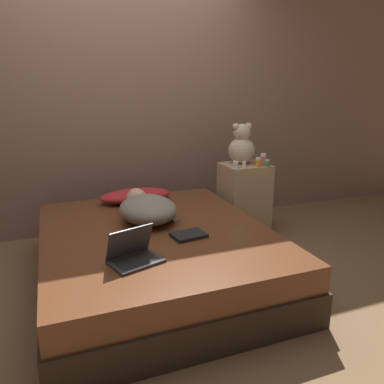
# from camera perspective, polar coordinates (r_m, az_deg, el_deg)

# --- Properties ---
(ground_plane) EXTENTS (12.00, 12.00, 0.00)m
(ground_plane) POSITION_cam_1_polar(r_m,az_deg,el_deg) (2.90, -5.38, -13.11)
(ground_plane) COLOR brown
(wall_back) EXTENTS (8.00, 0.06, 2.60)m
(wall_back) POSITION_cam_1_polar(r_m,az_deg,el_deg) (3.75, -11.18, 13.95)
(wall_back) COLOR #846656
(wall_back) RESTS_ON ground_plane
(bed) EXTENTS (1.60, 1.90, 0.40)m
(bed) POSITION_cam_1_polar(r_m,az_deg,el_deg) (2.81, -5.48, -9.53)
(bed) COLOR #2D2319
(bed) RESTS_ON ground_plane
(nightstand) EXTENTS (0.42, 0.38, 0.69)m
(nightstand) POSITION_cam_1_polar(r_m,az_deg,el_deg) (3.69, 7.92, -1.02)
(nightstand) COLOR tan
(nightstand) RESTS_ON ground_plane
(pillow) EXTENTS (0.64, 0.30, 0.12)m
(pillow) POSITION_cam_1_polar(r_m,az_deg,el_deg) (3.38, -8.60, -0.54)
(pillow) COLOR red
(pillow) RESTS_ON bed
(person_lying) EXTENTS (0.45, 0.70, 0.19)m
(person_lying) POSITION_cam_1_polar(r_m,az_deg,el_deg) (2.90, -6.86, -2.45)
(person_lying) COLOR gray
(person_lying) RESTS_ON bed
(laptop) EXTENTS (0.34, 0.29, 0.21)m
(laptop) POSITION_cam_1_polar(r_m,az_deg,el_deg) (2.25, -8.88, -9.30)
(laptop) COLOR #333338
(laptop) RESTS_ON bed
(teddy_bear) EXTENTS (0.25, 0.25, 0.39)m
(teddy_bear) POSITION_cam_1_polar(r_m,az_deg,el_deg) (3.61, 7.56, 6.94)
(teddy_bear) COLOR beige
(teddy_bear) RESTS_ON nightstand
(bottle_clear) EXTENTS (0.05, 0.05, 0.06)m
(bottle_clear) POSITION_cam_1_polar(r_m,az_deg,el_deg) (3.43, 6.63, 4.17)
(bottle_clear) COLOR silver
(bottle_clear) RESTS_ON nightstand
(bottle_amber) EXTENTS (0.05, 0.05, 0.06)m
(bottle_amber) POSITION_cam_1_polar(r_m,az_deg,el_deg) (3.68, 9.94, 4.80)
(bottle_amber) COLOR gold
(bottle_amber) RESTS_ON nightstand
(bottle_green) EXTENTS (0.04, 0.04, 0.06)m
(bottle_green) POSITION_cam_1_polar(r_m,az_deg,el_deg) (3.55, 11.41, 4.34)
(bottle_green) COLOR #3D8E4C
(bottle_green) RESTS_ON nightstand
(bottle_orange) EXTENTS (0.05, 0.05, 0.08)m
(bottle_orange) POSITION_cam_1_polar(r_m,az_deg,el_deg) (3.51, 10.04, 4.47)
(bottle_orange) COLOR orange
(bottle_orange) RESTS_ON nightstand
(bottle_pink) EXTENTS (0.06, 0.06, 0.11)m
(bottle_pink) POSITION_cam_1_polar(r_m,az_deg,el_deg) (3.60, 10.80, 4.91)
(bottle_pink) COLOR pink
(bottle_pink) RESTS_ON nightstand
(bottle_white) EXTENTS (0.04, 0.04, 0.06)m
(bottle_white) POSITION_cam_1_polar(r_m,az_deg,el_deg) (3.44, 7.97, 4.13)
(bottle_white) COLOR white
(bottle_white) RESTS_ON nightstand
(book) EXTENTS (0.24, 0.19, 0.02)m
(book) POSITION_cam_1_polar(r_m,az_deg,el_deg) (2.58, -0.49, -6.57)
(book) COLOR black
(book) RESTS_ON bed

